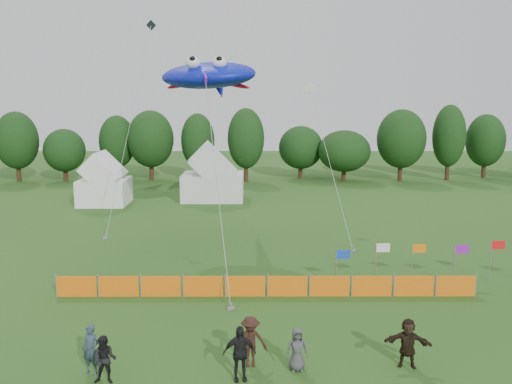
{
  "coord_description": "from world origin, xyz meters",
  "views": [
    {
      "loc": [
        -0.08,
        -18.88,
        9.39
      ],
      "look_at": [
        0.0,
        6.0,
        5.2
      ],
      "focal_mm": 40.0,
      "sensor_mm": 36.0,
      "label": 1
    }
  ],
  "objects_px": {
    "barrier_fence": "(266,286)",
    "spectator_a": "(91,349)",
    "spectator_c": "(250,342)",
    "spectator_d": "(239,353)",
    "tent_left": "(104,183)",
    "spectator_f": "(408,343)",
    "spectator_e": "(297,349)",
    "spectator_b": "(105,360)",
    "stingray_kite": "(209,76)",
    "tent_right": "(213,178)"
  },
  "relations": [
    {
      "from": "spectator_d",
      "to": "spectator_e",
      "type": "relative_size",
      "value": 1.23
    },
    {
      "from": "spectator_b",
      "to": "stingray_kite",
      "type": "distance_m",
      "value": 22.15
    },
    {
      "from": "barrier_fence",
      "to": "spectator_e",
      "type": "height_order",
      "value": "spectator_e"
    },
    {
      "from": "tent_left",
      "to": "tent_right",
      "type": "height_order",
      "value": "tent_right"
    },
    {
      "from": "tent_right",
      "to": "barrier_fence",
      "type": "height_order",
      "value": "tent_right"
    },
    {
      "from": "tent_right",
      "to": "spectator_b",
      "type": "bearing_deg",
      "value": -91.94
    },
    {
      "from": "tent_right",
      "to": "spectator_c",
      "type": "height_order",
      "value": "tent_right"
    },
    {
      "from": "barrier_fence",
      "to": "spectator_a",
      "type": "height_order",
      "value": "spectator_a"
    },
    {
      "from": "spectator_c",
      "to": "spectator_e",
      "type": "relative_size",
      "value": 1.19
    },
    {
      "from": "spectator_b",
      "to": "spectator_d",
      "type": "distance_m",
      "value": 4.44
    },
    {
      "from": "spectator_c",
      "to": "spectator_d",
      "type": "distance_m",
      "value": 1.04
    },
    {
      "from": "tent_right",
      "to": "spectator_f",
      "type": "relative_size",
      "value": 3.21
    },
    {
      "from": "spectator_f",
      "to": "stingray_kite",
      "type": "height_order",
      "value": "stingray_kite"
    },
    {
      "from": "tent_right",
      "to": "stingray_kite",
      "type": "bearing_deg",
      "value": -86.39
    },
    {
      "from": "tent_right",
      "to": "spectator_b",
      "type": "relative_size",
      "value": 3.46
    },
    {
      "from": "tent_left",
      "to": "barrier_fence",
      "type": "relative_size",
      "value": 0.21
    },
    {
      "from": "spectator_c",
      "to": "barrier_fence",
      "type": "bearing_deg",
      "value": 84.39
    },
    {
      "from": "tent_right",
      "to": "spectator_f",
      "type": "bearing_deg",
      "value": -74.44
    },
    {
      "from": "spectator_c",
      "to": "spectator_b",
      "type": "bearing_deg",
      "value": -166.16
    },
    {
      "from": "barrier_fence",
      "to": "spectator_c",
      "type": "xyz_separation_m",
      "value": [
        -0.71,
        -7.09,
        0.42
      ]
    },
    {
      "from": "tent_right",
      "to": "spectator_c",
      "type": "bearing_deg",
      "value": -83.66
    },
    {
      "from": "spectator_a",
      "to": "spectator_e",
      "type": "distance_m",
      "value": 7.06
    },
    {
      "from": "barrier_fence",
      "to": "spectator_a",
      "type": "relative_size",
      "value": 11.47
    },
    {
      "from": "tent_left",
      "to": "tent_right",
      "type": "distance_m",
      "value": 9.64
    },
    {
      "from": "tent_left",
      "to": "spectator_d",
      "type": "bearing_deg",
      "value": -68.14
    },
    {
      "from": "stingray_kite",
      "to": "spectator_a",
      "type": "bearing_deg",
      "value": -98.07
    },
    {
      "from": "tent_right",
      "to": "spectator_a",
      "type": "relative_size",
      "value": 3.24
    },
    {
      "from": "tent_left",
      "to": "spectator_d",
      "type": "height_order",
      "value": "tent_left"
    },
    {
      "from": "tent_left",
      "to": "spectator_f",
      "type": "height_order",
      "value": "tent_left"
    },
    {
      "from": "spectator_e",
      "to": "tent_right",
      "type": "bearing_deg",
      "value": 91.1
    },
    {
      "from": "spectator_c",
      "to": "spectator_d",
      "type": "relative_size",
      "value": 0.97
    },
    {
      "from": "barrier_fence",
      "to": "spectator_e",
      "type": "relative_size",
      "value": 12.93
    },
    {
      "from": "tent_right",
      "to": "spectator_d",
      "type": "bearing_deg",
      "value": -84.45
    },
    {
      "from": "spectator_c",
      "to": "spectator_a",
      "type": "bearing_deg",
      "value": -174.72
    },
    {
      "from": "tent_left",
      "to": "stingray_kite",
      "type": "relative_size",
      "value": 0.19
    },
    {
      "from": "spectator_a",
      "to": "spectator_f",
      "type": "distance_m",
      "value": 10.96
    },
    {
      "from": "tent_left",
      "to": "spectator_a",
      "type": "distance_m",
      "value": 32.02
    },
    {
      "from": "spectator_b",
      "to": "stingray_kite",
      "type": "height_order",
      "value": "stingray_kite"
    },
    {
      "from": "tent_left",
      "to": "tent_right",
      "type": "xyz_separation_m",
      "value": [
        9.38,
        2.2,
        0.15
      ]
    },
    {
      "from": "spectator_e",
      "to": "stingray_kite",
      "type": "relative_size",
      "value": 0.07
    },
    {
      "from": "tent_right",
      "to": "spectator_b",
      "type": "height_order",
      "value": "tent_right"
    },
    {
      "from": "stingray_kite",
      "to": "barrier_fence",
      "type": "bearing_deg",
      "value": -73.24
    },
    {
      "from": "spectator_c",
      "to": "spectator_f",
      "type": "relative_size",
      "value": 1.04
    },
    {
      "from": "spectator_c",
      "to": "spectator_f",
      "type": "height_order",
      "value": "spectator_c"
    },
    {
      "from": "tent_left",
      "to": "spectator_c",
      "type": "height_order",
      "value": "tent_left"
    },
    {
      "from": "tent_left",
      "to": "spectator_b",
      "type": "distance_m",
      "value": 32.84
    },
    {
      "from": "tent_left",
      "to": "stingray_kite",
      "type": "height_order",
      "value": "stingray_kite"
    },
    {
      "from": "spectator_f",
      "to": "stingray_kite",
      "type": "xyz_separation_m",
      "value": [
        -8.25,
        18.6,
        9.8
      ]
    },
    {
      "from": "tent_left",
      "to": "spectator_b",
      "type": "height_order",
      "value": "tent_left"
    },
    {
      "from": "spectator_a",
      "to": "spectator_c",
      "type": "height_order",
      "value": "spectator_c"
    }
  ]
}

